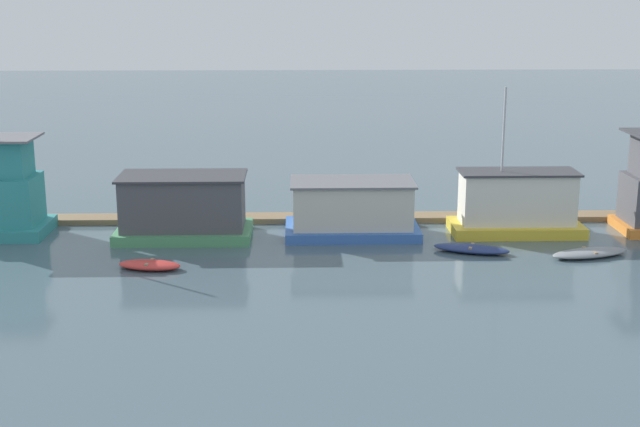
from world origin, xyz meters
TOP-DOWN VIEW (x-y plane):
  - ground_plane at (0.00, 0.00)m, footprint 200.00×200.00m
  - dock_walkway at (0.00, 2.95)m, footprint 51.00×1.55m
  - houseboat_green at (-7.14, -0.40)m, footprint 7.04×3.93m
  - houseboat_blue at (1.73, -0.02)m, footprint 7.07×4.11m
  - houseboat_yellow at (10.52, -0.03)m, footprint 6.96×3.21m
  - dinghy_red at (-8.10, -5.91)m, footprint 3.14×1.73m
  - dinghy_navy at (7.47, -3.58)m, footprint 3.96×2.37m
  - dinghy_grey at (13.13, -4.41)m, footprint 4.27×2.44m

SIDE VIEW (x-z plane):
  - ground_plane at x=0.00m, z-range 0.00..0.00m
  - dock_walkway at x=0.00m, z-range 0.00..0.30m
  - dinghy_grey at x=13.13m, z-range 0.00..0.37m
  - dinghy_navy at x=7.47m, z-range 0.00..0.39m
  - dinghy_red at x=-8.10m, z-range 0.00..0.42m
  - houseboat_blue at x=1.73m, z-range -0.08..2.85m
  - houseboat_yellow at x=10.52m, z-range -2.36..5.48m
  - houseboat_green at x=-7.14m, z-range -0.08..3.29m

